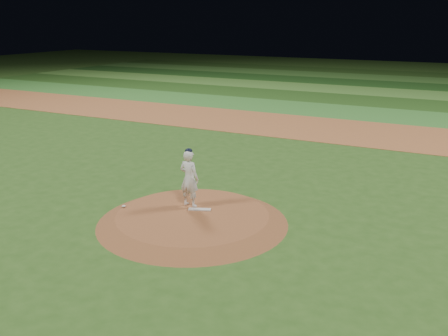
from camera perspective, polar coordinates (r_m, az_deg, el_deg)
The scene contains 12 objects.
ground at distance 14.55m, azimuth -3.59°, elevation -6.19°, with size 120.00×120.00×0.00m, color #2B511A.
infield_dirt_band at distance 27.01m, azimuth 11.63°, elevation 4.37°, with size 70.00×6.00×0.02m, color #9B5A30.
outfield_stripe_0 at distance 32.26m, azimuth 14.30°, elevation 6.19°, with size 70.00×5.00×0.02m, color #33772B.
outfield_stripe_1 at distance 37.09m, azimuth 16.07°, elevation 7.39°, with size 70.00×5.00×0.02m, color #224B18.
outfield_stripe_2 at distance 41.96m, azimuth 17.44°, elevation 8.31°, with size 70.00×5.00×0.02m, color #447D2D.
outfield_stripe_3 at distance 46.86m, azimuth 18.53°, elevation 9.03°, with size 70.00×5.00×0.02m, color #194115.
outfield_stripe_4 at distance 51.78m, azimuth 19.42°, elevation 9.61°, with size 70.00×5.00×0.02m, color #336525.
outfield_stripe_5 at distance 56.71m, azimuth 20.15°, elevation 10.10°, with size 70.00×5.00×0.02m, color #214416.
pitchers_mound at distance 14.50m, azimuth -3.60°, elevation -5.74°, with size 5.50×5.50×0.25m, color brown.
pitching_rubber at distance 14.74m, azimuth -2.81°, elevation -4.75°, with size 0.66×0.17×0.03m, color silver.
rosin_bag at distance 15.21m, azimuth -11.39°, elevation -4.30°, with size 0.12×0.12×0.07m, color beige.
pitcher_on_mound at distance 14.77m, azimuth -4.00°, elevation -1.16°, with size 0.66×0.46×1.79m.
Camera 1 is at (6.85, -11.51, 5.69)m, focal length 40.00 mm.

